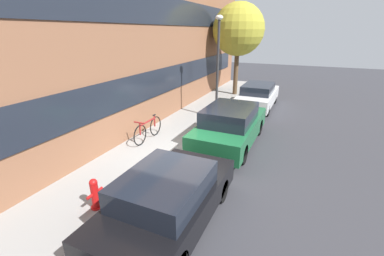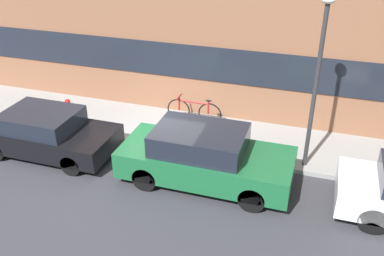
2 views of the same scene
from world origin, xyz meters
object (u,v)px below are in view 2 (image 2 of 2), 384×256
Objects in this scene: bicycle at (194,111)px; fire_hydrant at (69,110)px; parked_car_black at (47,133)px; parked_car_green at (204,157)px; lamp_post at (318,67)px.

fire_hydrant is at bearing 15.81° from bicycle.
parked_car_black is 4.63m from parked_car_green.
parked_car_green is at bearing -18.59° from fire_hydrant.
lamp_post is (3.57, -1.41, 2.33)m from bicycle.
fire_hydrant is (-5.00, 1.68, -0.22)m from parked_car_green.
parked_car_black is at bearing 38.60° from bicycle.
bicycle is at bearing 112.70° from parked_car_green.
lamp_post is at bearing 11.06° from parked_car_black.
fire_hydrant is 0.42× the size of bicycle.
parked_car_green is 5.72× the size of fire_hydrant.
lamp_post reaches higher than bicycle.
lamp_post is at bearing 29.75° from parked_car_green.
bicycle is 4.49m from lamp_post.
parked_car_black is 4.44m from bicycle.
lamp_post reaches higher than fire_hydrant.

